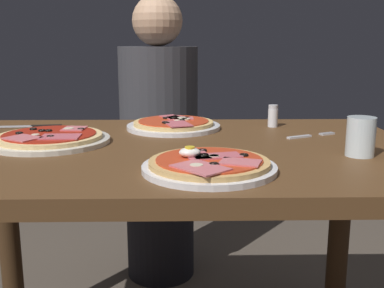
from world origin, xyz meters
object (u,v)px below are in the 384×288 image
at_px(knife, 33,126).
at_px(salt_shaker, 273,116).
at_px(pizza_across_right, 50,139).
at_px(diner_person, 159,149).
at_px(dining_table, 172,190).
at_px(water_glass_near, 360,139).
at_px(fork, 308,136).
at_px(pizza_foreground, 209,165).
at_px(pizza_across_left, 173,125).

xyz_separation_m(knife, salt_shaker, (0.73, -0.01, 0.03)).
bearing_deg(pizza_across_right, salt_shaker, 19.88).
relative_size(knife, diner_person, 0.17).
distance_m(dining_table, water_glass_near, 0.47).
relative_size(fork, knife, 0.76).
bearing_deg(pizza_across_right, fork, 5.62).
distance_m(pizza_foreground, knife, 0.71).
height_order(water_glass_near, knife, water_glass_near).
bearing_deg(pizza_foreground, water_glass_near, 19.10).
distance_m(pizza_across_left, pizza_across_right, 0.37).
xyz_separation_m(pizza_foreground, knife, (-0.51, 0.50, -0.01)).
bearing_deg(diner_person, fork, 123.51).
height_order(pizza_foreground, salt_shaker, salt_shaker).
bearing_deg(diner_person, dining_table, 95.29).
height_order(pizza_across_right, salt_shaker, salt_shaker).
xyz_separation_m(dining_table, pizza_foreground, (0.08, -0.23, 0.13)).
distance_m(dining_table, pizza_across_right, 0.34).
bearing_deg(diner_person, salt_shaker, 126.24).
height_order(pizza_across_right, fork, pizza_across_right).
distance_m(dining_table, pizza_foreground, 0.28).
xyz_separation_m(pizza_across_left, water_glass_near, (0.43, -0.35, 0.03)).
bearing_deg(fork, dining_table, -163.98).
xyz_separation_m(pizza_across_right, water_glass_near, (0.74, -0.15, 0.03)).
bearing_deg(dining_table, diner_person, 95.29).
distance_m(fork, salt_shaker, 0.17).
relative_size(dining_table, pizza_foreground, 4.55).
bearing_deg(knife, pizza_across_right, -63.73).
bearing_deg(salt_shaker, pizza_across_right, -160.12).
bearing_deg(dining_table, pizza_foreground, -71.12).
relative_size(water_glass_near, fork, 0.60).
relative_size(pizza_foreground, diner_person, 0.23).
relative_size(pizza_foreground, water_glass_near, 3.05).
bearing_deg(pizza_across_right, dining_table, -7.06).
relative_size(dining_table, knife, 6.31).
height_order(dining_table, knife, knife).
height_order(pizza_across_right, water_glass_near, water_glass_near).
xyz_separation_m(dining_table, water_glass_near, (0.43, -0.11, 0.15)).
distance_m(pizza_across_right, fork, 0.68).
relative_size(dining_table, water_glass_near, 13.87).
height_order(pizza_foreground, fork, pizza_foreground).
bearing_deg(dining_table, water_glass_near, -14.73).
xyz_separation_m(dining_table, knife, (-0.43, 0.27, 0.12)).
distance_m(pizza_across_left, fork, 0.39).
height_order(pizza_across_left, salt_shaker, salt_shaker).
bearing_deg(pizza_across_right, pizza_across_left, 32.12).
bearing_deg(fork, pizza_across_right, -174.38).
xyz_separation_m(pizza_across_left, pizza_across_right, (-0.31, -0.20, -0.00)).
bearing_deg(pizza_across_left, pizza_foreground, -80.32).
distance_m(pizza_across_left, salt_shaker, 0.30).
height_order(knife, salt_shaker, salt_shaker).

